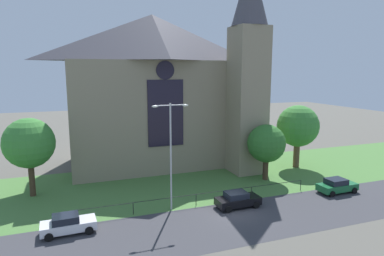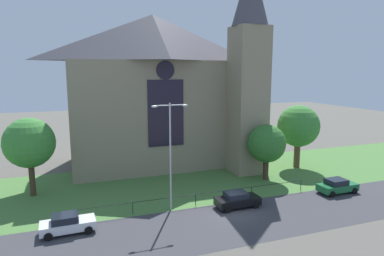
{
  "view_description": "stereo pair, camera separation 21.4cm",
  "coord_description": "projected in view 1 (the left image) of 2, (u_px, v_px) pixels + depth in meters",
  "views": [
    {
      "loc": [
        -13.78,
        -26.38,
        12.73
      ],
      "look_at": [
        -1.08,
        8.0,
        6.56
      ],
      "focal_mm": 31.85,
      "sensor_mm": 36.0,
      "label": 1
    },
    {
      "loc": [
        -13.57,
        -26.46,
        12.73
      ],
      "look_at": [
        -1.08,
        8.0,
        6.56
      ],
      "focal_mm": 31.85,
      "sensor_mm": 36.0,
      "label": 2
    }
  ],
  "objects": [
    {
      "name": "iron_railing",
      "position": [
        196.0,
        196.0,
        32.46
      ],
      "size": [
        24.23,
        0.07,
        1.13
      ],
      "color": "black",
      "rests_on": "ground"
    },
    {
      "name": "parked_car_green",
      "position": [
        337.0,
        186.0,
        35.96
      ],
      "size": [
        4.22,
        2.06,
        1.51
      ],
      "rotation": [
        0.0,
        0.0,
        0.01
      ],
      "color": "#196033",
      "rests_on": "ground"
    },
    {
      "name": "streetlamp_near",
      "position": [
        171.0,
        145.0,
        30.65
      ],
      "size": [
        3.37,
        0.26,
        9.92
      ],
      "color": "#B2B2B7",
      "rests_on": "ground"
    },
    {
      "name": "tree_left_far",
      "position": [
        29.0,
        143.0,
        34.21
      ],
      "size": [
        5.07,
        5.07,
        8.1
      ],
      "color": "#423021",
      "rests_on": "ground"
    },
    {
      "name": "grass_verge",
      "position": [
        201.0,
        184.0,
        38.63
      ],
      "size": [
        120.0,
        20.0,
        0.01
      ],
      "primitive_type": "cube",
      "color": "#477538",
      "rests_on": "ground"
    },
    {
      "name": "parked_car_white",
      "position": [
        68.0,
        224.0,
        26.96
      ],
      "size": [
        4.26,
        2.14,
        1.51
      ],
      "rotation": [
        0.0,
        0.0,
        0.03
      ],
      "color": "silver",
      "rests_on": "ground"
    },
    {
      "name": "parked_car_black",
      "position": [
        237.0,
        200.0,
        32.09
      ],
      "size": [
        4.22,
        2.06,
        1.51
      ],
      "rotation": [
        0.0,
        0.0,
        0.01
      ],
      "color": "black",
      "rests_on": "ground"
    },
    {
      "name": "tree_right_near",
      "position": [
        266.0,
        144.0,
        39.7
      ],
      "size": [
        4.46,
        4.46,
        6.6
      ],
      "color": "#423021",
      "rests_on": "ground"
    },
    {
      "name": "road_asphalt",
      "position": [
        244.0,
        220.0,
        29.38
      ],
      "size": [
        120.0,
        8.0,
        0.01
      ],
      "primitive_type": "cube",
      "color": "#38383D",
      "rests_on": "ground"
    },
    {
      "name": "tree_right_far",
      "position": [
        298.0,
        126.0,
        44.79
      ],
      "size": [
        5.47,
        5.47,
        8.31
      ],
      "color": "brown",
      "rests_on": "ground"
    },
    {
      "name": "church_building",
      "position": [
        160.0,
        89.0,
        45.68
      ],
      "size": [
        23.2,
        16.2,
        26.0
      ],
      "color": "gray",
      "rests_on": "ground"
    },
    {
      "name": "ground",
      "position": [
        195.0,
        179.0,
        40.48
      ],
      "size": [
        160.0,
        160.0,
        0.0
      ],
      "primitive_type": "plane",
      "color": "#56544C"
    }
  ]
}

